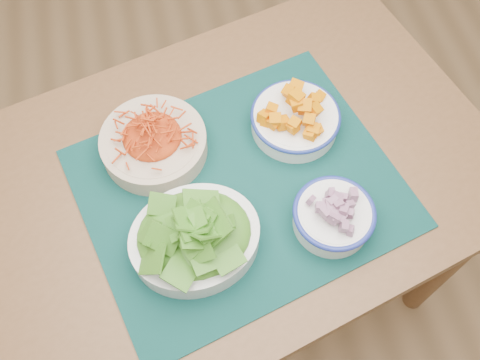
# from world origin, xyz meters

# --- Properties ---
(ground) EXTENTS (4.00, 4.00, 0.00)m
(ground) POSITION_xyz_m (0.00, 0.00, 0.00)
(ground) COLOR #A0784D
(ground) RESTS_ON ground
(table) EXTENTS (1.25, 0.98, 0.75)m
(table) POSITION_xyz_m (-0.25, 0.17, 0.64)
(table) COLOR brown
(table) RESTS_ON ground
(placemat) EXTENTS (0.71, 0.63, 0.00)m
(placemat) POSITION_xyz_m (-0.24, 0.13, 0.75)
(placemat) COLOR black
(placemat) RESTS_ON table
(carrot_bowl) EXTENTS (0.27, 0.27, 0.08)m
(carrot_bowl) POSITION_xyz_m (-0.39, 0.25, 0.79)
(carrot_bowl) COLOR beige
(carrot_bowl) RESTS_ON placemat
(squash_bowl) EXTENTS (0.21, 0.21, 0.09)m
(squash_bowl) POSITION_xyz_m (-0.09, 0.24, 0.80)
(squash_bowl) COLOR white
(squash_bowl) RESTS_ON placemat
(lettuce_bowl) EXTENTS (0.27, 0.23, 0.12)m
(lettuce_bowl) POSITION_xyz_m (-0.34, 0.03, 0.81)
(lettuce_bowl) COLOR white
(lettuce_bowl) RESTS_ON placemat
(onion_bowl) EXTENTS (0.18, 0.18, 0.08)m
(onion_bowl) POSITION_xyz_m (-0.08, 0.01, 0.79)
(onion_bowl) COLOR white
(onion_bowl) RESTS_ON placemat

